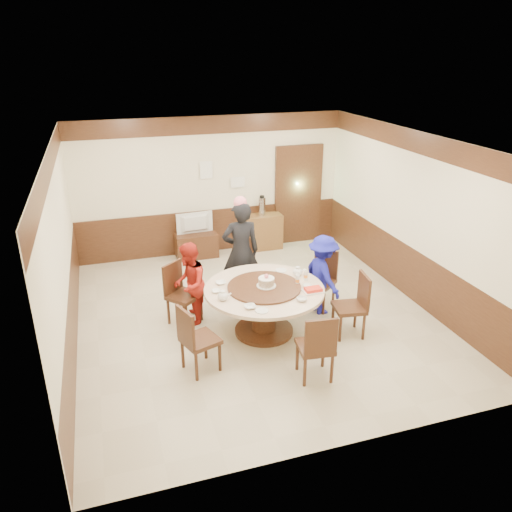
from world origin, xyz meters
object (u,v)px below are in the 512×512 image
object	(u,v)px
television	(196,224)
birthday_cake	(266,282)
banquet_table	(264,301)
thermos	(262,206)
side_cabinet	(263,232)
person_red	(189,284)
person_standing	(241,252)
shrimp_platter	(313,290)
tv_stand	(197,245)
person_blue	(322,275)

from	to	relation	value
television	birthday_cake	bearing A→B (deg)	93.25
banquet_table	thermos	bearing A→B (deg)	72.42
television	thermos	distance (m)	1.44
side_cabinet	birthday_cake	bearing A→B (deg)	-107.34
person_red	banquet_table	bearing A→B (deg)	74.20
person_standing	side_cabinet	xyz separation A→B (m)	(1.07, 2.09, -0.49)
person_red	shrimp_platter	world-z (taller)	person_red
person_standing	person_red	xyz separation A→B (m)	(-0.98, -0.56, -0.21)
birthday_cake	tv_stand	world-z (taller)	birthday_cake
person_standing	thermos	size ratio (longest dim) A/B	4.56
person_standing	thermos	world-z (taller)	person_standing
birthday_cake	tv_stand	bearing A→B (deg)	97.31
person_red	shrimp_platter	bearing A→B (deg)	76.08
person_standing	birthday_cake	world-z (taller)	person_standing
person_blue	birthday_cake	size ratio (longest dim) A/B	4.57
birthday_cake	tv_stand	xyz separation A→B (m)	(-0.42, 3.26, -0.60)
banquet_table	person_blue	bearing A→B (deg)	17.21
shrimp_platter	tv_stand	xyz separation A→B (m)	(-1.02, 3.58, -0.53)
person_blue	tv_stand	xyz separation A→B (m)	(-1.48, 2.91, -0.41)
banquet_table	tv_stand	xyz separation A→B (m)	(-0.39, 3.25, -0.28)
tv_stand	thermos	world-z (taller)	thermos
television	person_blue	bearing A→B (deg)	112.96
person_standing	person_blue	bearing A→B (deg)	147.06
shrimp_platter	person_blue	bearing A→B (deg)	55.57
tv_stand	birthday_cake	bearing A→B (deg)	-82.69
person_blue	shrimp_platter	xyz separation A→B (m)	(-0.46, -0.67, 0.12)
tv_stand	side_cabinet	xyz separation A→B (m)	(1.44, 0.03, 0.12)
person_standing	person_blue	size ratio (longest dim) A/B	1.32
shrimp_platter	thermos	world-z (taller)	thermos
banquet_table	person_red	bearing A→B (deg)	147.61
banquet_table	birthday_cake	world-z (taller)	birthday_cake
person_red	tv_stand	distance (m)	2.72
shrimp_platter	banquet_table	bearing A→B (deg)	152.57
person_red	thermos	world-z (taller)	person_red
television	thermos	size ratio (longest dim) A/B	1.97
person_standing	shrimp_platter	world-z (taller)	person_standing
person_blue	thermos	distance (m)	2.96
birthday_cake	television	size ratio (longest dim) A/B	0.38
banquet_table	television	xyz separation A→B (m)	(-0.39, 3.25, 0.18)
shrimp_platter	tv_stand	bearing A→B (deg)	105.96
person_blue	side_cabinet	xyz separation A→B (m)	(-0.04, 2.94, -0.28)
birthday_cake	shrimp_platter	size ratio (longest dim) A/B	0.96
person_blue	shrimp_platter	size ratio (longest dim) A/B	4.39
side_cabinet	thermos	xyz separation A→B (m)	(-0.02, 0.00, 0.56)
side_cabinet	thermos	distance (m)	0.57
thermos	side_cabinet	bearing A→B (deg)	0.00
banquet_table	side_cabinet	xyz separation A→B (m)	(1.06, 3.28, -0.16)
birthday_cake	banquet_table	bearing A→B (deg)	169.27
television	side_cabinet	bearing A→B (deg)	177.14
banquet_table	shrimp_platter	size ratio (longest dim) A/B	5.92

